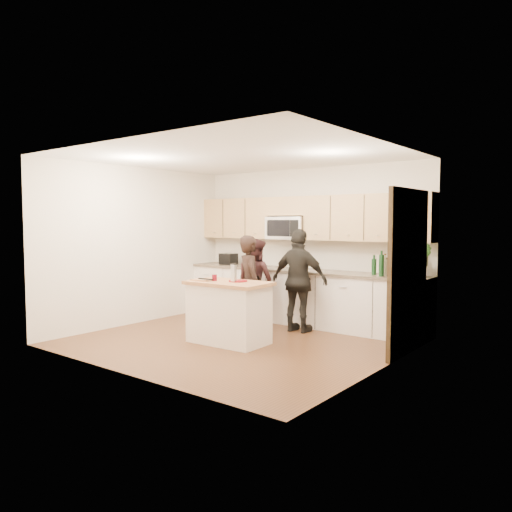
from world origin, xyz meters
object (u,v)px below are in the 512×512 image
Objects in this scene: woman_right at (299,281)px; woman_left at (250,285)px; island at (229,312)px; toaster at (228,259)px; woman_center at (256,282)px.

woman_left is at bearing 41.11° from woman_right.
woman_right reaches higher than island.
island is at bearing 67.77° from woman_right.
toaster is at bearing -19.51° from woman_right.
woman_center is at bearing -27.00° from woman_left.
woman_left reaches higher than toaster.
toaster is 1.25m from woman_center.
woman_right is at bearing -15.71° from toaster.
woman_right reaches higher than toaster.
island is at bearing 121.62° from woman_center.
toaster reaches higher than island.
toaster is at bearing -15.96° from woman_center.
woman_right is (0.41, 1.24, 0.37)m from island.
woman_right reaches higher than woman_left.
woman_left is at bearing -38.28° from toaster.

